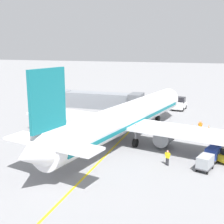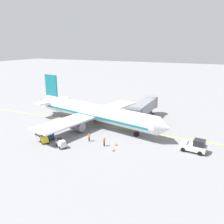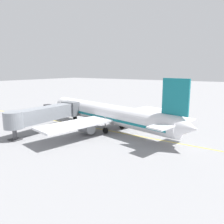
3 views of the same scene
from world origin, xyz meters
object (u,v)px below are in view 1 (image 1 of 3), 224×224
pushback_tractor (180,104)px  ground_crew_wing_walker (200,126)px  safety_cone_nose_left (209,127)px  baggage_cart_second_in_train (205,162)px  ground_crew_loader (194,132)px  parked_airliner (126,118)px  jet_bridge (96,100)px  baggage_cart_front (213,153)px  ground_crew_marshaller (168,157)px  safety_cone_nose_right (192,126)px

pushback_tractor → ground_crew_wing_walker: 15.99m
ground_crew_wing_walker → safety_cone_nose_left: size_ratio=2.86×
baggage_cart_second_in_train → ground_crew_wing_walker: ground_crew_wing_walker is taller
ground_crew_wing_walker → ground_crew_loader: (-0.74, -3.67, 0.00)m
parked_airliner → pushback_tractor: parked_airliner is taller
jet_bridge → safety_cone_nose_left: jet_bridge is taller
jet_bridge → parked_airliner: bearing=-49.2°
baggage_cart_front → parked_airliner: bearing=160.2°
baggage_cart_front → ground_crew_marshaller: 5.36m
parked_airliner → baggage_cart_front: (11.15, -4.01, -2.24)m
parked_airliner → safety_cone_nose_right: parked_airliner is taller
jet_bridge → pushback_tractor: jet_bridge is taller
pushback_tractor → baggage_cart_front: (6.39, -26.75, -0.15)m
pushback_tractor → parked_airliner: bearing=-101.8°
jet_bridge → ground_crew_loader: size_ratio=9.62×
ground_crew_loader → baggage_cart_second_in_train: bearing=-80.4°
safety_cone_nose_left → ground_crew_loader: bearing=-107.5°
pushback_tractor → safety_cone_nose_left: 14.11m
parked_airliner → jet_bridge: bearing=130.8°
baggage_cart_second_in_train → ground_crew_marshaller: (-3.83, 0.07, 0.00)m
ground_crew_marshaller → ground_crew_wing_walker: bearing=79.0°
ground_crew_marshaller → safety_cone_nose_right: 16.26m
jet_bridge → ground_crew_marshaller: bearing=-47.8°
parked_airliner → baggage_cart_second_in_train: bearing=-33.5°
parked_airliner → ground_crew_wing_walker: 12.16m
safety_cone_nose_left → jet_bridge: bearing=-178.1°
jet_bridge → baggage_cart_front: 23.47m
pushback_tractor → safety_cone_nose_right: 13.82m
ground_crew_marshaller → baggage_cart_front: bearing=31.6°
pushback_tractor → ground_crew_marshaller: size_ratio=2.73×
ground_crew_wing_walker → safety_cone_nose_right: bearing=123.2°
ground_crew_marshaller → safety_cone_nose_right: size_ratio=2.86×
baggage_cart_front → safety_cone_nose_left: (-0.59, 13.92, -0.66)m
baggage_cart_front → ground_crew_wing_walker: (-1.79, 11.44, 0.00)m
baggage_cart_second_in_train → ground_crew_loader: ground_crew_loader is taller
ground_crew_loader → ground_crew_marshaller: (-2.04, -10.58, 0.00)m
baggage_cart_front → ground_crew_marshaller: bearing=-148.4°
parked_airliner → safety_cone_nose_left: parked_airliner is taller
safety_cone_nose_right → pushback_tractor: bearing=104.0°
ground_crew_wing_walker → jet_bridge: bearing=173.9°
jet_bridge → ground_crew_loader: 17.72m
ground_crew_marshaller → safety_cone_nose_left: 17.21m
jet_bridge → baggage_cart_second_in_train: 24.66m
ground_crew_marshaller → safety_cone_nose_left: (3.98, 16.73, -0.66)m
safety_cone_nose_left → pushback_tractor: bearing=114.3°
baggage_cart_front → safety_cone_nose_right: 13.73m
parked_airliner → jet_bridge: 12.28m
parked_airliner → baggage_cart_front: bearing=-19.8°
safety_cone_nose_right → safety_cone_nose_left: bearing=12.7°
jet_bridge → ground_crew_loader: (16.64, -5.53, -2.51)m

